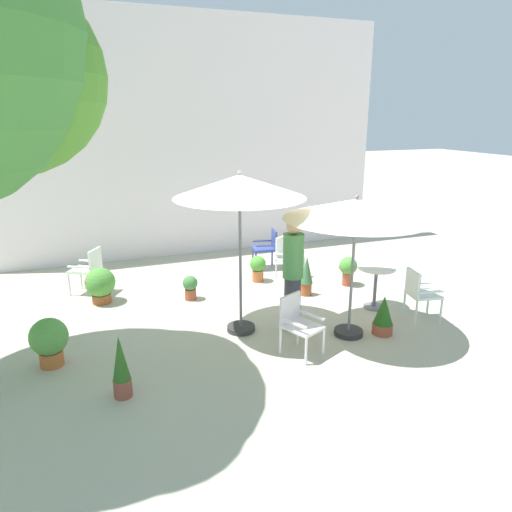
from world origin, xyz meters
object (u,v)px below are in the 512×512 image
object	(u,v)px
patio_umbrella_1	(240,188)
potted_plant_3	(100,284)
patio_umbrella_0	(356,211)
patio_chair_1	(298,321)
patio_chair_3	(89,267)
potted_plant_5	(348,268)
cafe_table_0	(376,280)
potted_plant_2	(121,367)
potted_plant_1	(383,316)
patio_chair_0	(287,254)
potted_plant_7	(49,340)
potted_plant_4	(258,267)
standing_person	(293,273)
patio_chair_4	(268,246)
potted_plant_6	(190,286)
patio_chair_2	(420,292)
potted_plant_0	(307,275)

from	to	relation	value
patio_umbrella_1	potted_plant_3	xyz separation A→B (m)	(-2.00, 1.96, -1.89)
patio_umbrella_0	patio_chair_1	distance (m)	1.78
patio_chair_3	potted_plant_5	distance (m)	4.98
cafe_table_0	potted_plant_3	xyz separation A→B (m)	(-4.49, 1.92, -0.16)
potted_plant_2	potted_plant_3	size ratio (longest dim) A/B	1.22
potted_plant_1	patio_chair_3	bearing A→B (deg)	141.02
patio_chair_0	potted_plant_7	world-z (taller)	patio_chair_0
patio_chair_0	potted_plant_3	size ratio (longest dim) A/B	1.33
patio_umbrella_0	patio_umbrella_1	bearing A→B (deg)	154.65
patio_chair_0	cafe_table_0	bearing A→B (deg)	-68.31
patio_chair_1	potted_plant_4	xyz separation A→B (m)	(0.52, 2.97, -0.18)
potted_plant_5	potted_plant_1	bearing A→B (deg)	-106.69
potted_plant_2	patio_umbrella_1	bearing A→B (deg)	32.13
patio_umbrella_0	potted_plant_7	bearing A→B (deg)	171.91
patio_umbrella_1	standing_person	xyz separation A→B (m)	(0.78, -0.22, -1.32)
patio_umbrella_1	patio_chair_4	distance (m)	3.60
potted_plant_1	potted_plant_4	world-z (taller)	potted_plant_1
patio_umbrella_0	standing_person	bearing A→B (deg)	145.89
cafe_table_0	patio_chair_4	distance (m)	2.85
patio_chair_3	patio_chair_4	world-z (taller)	patio_chair_3
potted_plant_7	patio_umbrella_1	bearing A→B (deg)	2.32
cafe_table_0	potted_plant_6	bearing A→B (deg)	152.98
patio_chair_1	patio_chair_2	size ratio (longest dim) A/B	0.96
patio_chair_4	potted_plant_0	size ratio (longest dim) A/B	1.14
potted_plant_0	potted_plant_1	size ratio (longest dim) A/B	1.20
potted_plant_5	cafe_table_0	bearing A→B (deg)	-97.52
patio_umbrella_0	patio_chair_3	bearing A→B (deg)	138.69
patio_chair_1	potted_plant_3	world-z (taller)	patio_chair_1
patio_chair_2	potted_plant_4	distance (m)	3.24
patio_umbrella_0	potted_plant_2	xyz separation A→B (m)	(-3.43, -0.48, -1.56)
patio_umbrella_1	potted_plant_2	world-z (taller)	patio_umbrella_1
patio_umbrella_1	potted_plant_7	distance (m)	3.32
patio_umbrella_0	patio_chair_2	xyz separation A→B (m)	(1.32, 0.04, -1.44)
potted_plant_4	potted_plant_5	distance (m)	1.79
potted_plant_0	patio_umbrella_0	bearing A→B (deg)	-94.07
patio_chair_0	potted_plant_6	world-z (taller)	patio_chair_0
cafe_table_0	potted_plant_7	size ratio (longest dim) A/B	1.10
potted_plant_1	potted_plant_7	distance (m)	4.83
patio_chair_2	potted_plant_1	distance (m)	0.87
patio_chair_4	standing_person	distance (m)	3.09
patio_umbrella_0	patio_chair_0	xyz separation A→B (m)	(0.18, 2.75, -1.44)
patio_umbrella_0	patio_chair_3	xyz separation A→B (m)	(-3.67, 3.23, -1.43)
potted_plant_2	potted_plant_6	xyz separation A→B (m)	(1.46, 2.74, -0.14)
patio_chair_3	standing_person	distance (m)	4.03
potted_plant_5	patio_chair_3	bearing A→B (deg)	164.63
patio_chair_0	patio_chair_4	distance (m)	0.73
potted_plant_5	standing_person	bearing A→B (deg)	-142.87
potted_plant_4	potted_plant_5	bearing A→B (deg)	-27.64
potted_plant_0	potted_plant_1	distance (m)	1.92
cafe_table_0	patio_chair_2	xyz separation A→B (m)	(0.35, -0.72, -0.00)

